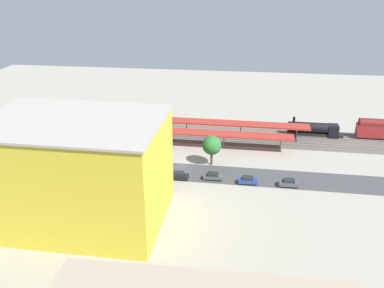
% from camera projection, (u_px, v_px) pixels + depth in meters
% --- Properties ---
extents(ground_plane, '(206.43, 206.43, 0.00)m').
position_uv_depth(ground_plane, '(182.00, 166.00, 97.52)').
color(ground_plane, '#9E998C').
rests_on(ground_plane, ground).
extents(rail_bed, '(129.24, 16.34, 0.01)m').
position_uv_depth(rail_bed, '(193.00, 134.00, 116.99)').
color(rail_bed, '#5B544C').
rests_on(rail_bed, ground).
extents(street_asphalt, '(129.15, 11.14, 0.01)m').
position_uv_depth(street_asphalt, '(179.00, 172.00, 94.74)').
color(street_asphalt, '#424244').
rests_on(street_asphalt, ground).
extents(track_rails, '(129.00, 9.90, 0.12)m').
position_uv_depth(track_rails, '(193.00, 133.00, 116.92)').
color(track_rails, '#9E9EA8').
rests_on(track_rails, ground).
extents(platform_canopy_near, '(65.99, 5.56, 4.20)m').
position_uv_depth(platform_canopy_near, '(169.00, 131.00, 108.08)').
color(platform_canopy_near, '#A82D23').
rests_on(platform_canopy_near, ground).
extents(platform_canopy_far, '(68.31, 5.58, 4.52)m').
position_uv_depth(platform_canopy_far, '(187.00, 121.00, 114.36)').
color(platform_canopy_far, '#A82D23').
rests_on(platform_canopy_far, ground).
extents(locomotive, '(15.38, 3.29, 5.36)m').
position_uv_depth(locomotive, '(315.00, 130.00, 114.77)').
color(locomotive, black).
rests_on(locomotive, ground).
extents(parked_car_0, '(4.27, 1.87, 1.75)m').
position_uv_depth(parked_car_0, '(289.00, 183.00, 88.01)').
color(parked_car_0, black).
rests_on(parked_car_0, ground).
extents(parked_car_1, '(4.18, 1.80, 1.74)m').
position_uv_depth(parked_car_1, '(248.00, 181.00, 89.12)').
color(parked_car_1, black).
rests_on(parked_car_1, ground).
extents(parked_car_2, '(4.32, 1.76, 1.67)m').
position_uv_depth(parked_car_2, '(213.00, 177.00, 90.95)').
color(parked_car_2, black).
rests_on(parked_car_2, ground).
extents(parked_car_3, '(4.77, 1.93, 1.76)m').
position_uv_depth(parked_car_3, '(178.00, 176.00, 91.11)').
color(parked_car_3, black).
rests_on(parked_car_3, ground).
extents(parked_car_4, '(4.76, 2.03, 1.60)m').
position_uv_depth(parked_car_4, '(144.00, 173.00, 92.52)').
color(parked_car_4, black).
rests_on(parked_car_4, ground).
extents(parked_car_5, '(4.32, 2.00, 1.68)m').
position_uv_depth(parked_car_5, '(106.00, 171.00, 93.33)').
color(parked_car_5, black).
rests_on(parked_car_5, ground).
extents(parked_car_6, '(4.76, 1.72, 1.83)m').
position_uv_depth(parked_car_6, '(73.00, 169.00, 94.37)').
color(parked_car_6, black).
rests_on(parked_car_6, ground).
extents(parked_car_7, '(4.25, 1.79, 1.54)m').
position_uv_depth(parked_car_7, '(43.00, 167.00, 95.33)').
color(parked_car_7, black).
rests_on(parked_car_7, ground).
extents(construction_building, '(31.77, 22.33, 19.38)m').
position_uv_depth(construction_building, '(77.00, 172.00, 73.50)').
color(construction_building, yellow).
rests_on(construction_building, ground).
extents(construction_roof_slab, '(32.38, 22.94, 0.40)m').
position_uv_depth(construction_roof_slab, '(70.00, 121.00, 69.61)').
color(construction_roof_slab, '#ADA89E').
rests_on(construction_roof_slab, construction_building).
extents(box_truck_0, '(9.04, 3.36, 3.41)m').
position_uv_depth(box_truck_0, '(147.00, 174.00, 90.01)').
color(box_truck_0, black).
rests_on(box_truck_0, ground).
extents(street_tree_0, '(4.60, 4.60, 7.48)m').
position_uv_depth(street_tree_0, '(54.00, 137.00, 100.76)').
color(street_tree_0, brown).
rests_on(street_tree_0, ground).
extents(street_tree_1, '(4.62, 4.62, 7.42)m').
position_uv_depth(street_tree_1, '(212.00, 145.00, 96.33)').
color(street_tree_1, brown).
rests_on(street_tree_1, ground).
extents(street_tree_2, '(5.50, 5.50, 8.06)m').
position_uv_depth(street_tree_2, '(47.00, 136.00, 101.34)').
color(street_tree_2, brown).
rests_on(street_tree_2, ground).
extents(street_tree_3, '(6.20, 6.20, 9.18)m').
position_uv_depth(street_tree_3, '(41.00, 133.00, 101.03)').
color(street_tree_3, brown).
rests_on(street_tree_3, ground).
extents(traffic_light, '(0.50, 0.36, 6.79)m').
position_uv_depth(traffic_light, '(59.00, 140.00, 101.09)').
color(traffic_light, '#333333').
rests_on(traffic_light, ground).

